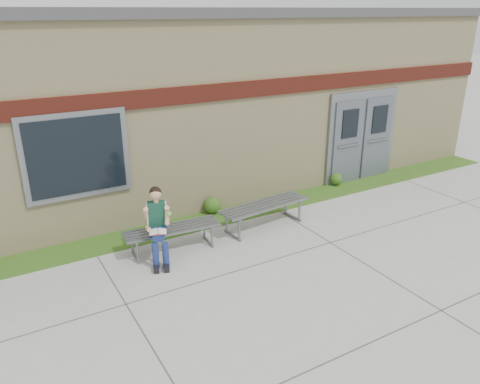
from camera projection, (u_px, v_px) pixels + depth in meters
ground at (305, 268)px, 8.07m from camera, size 80.00×80.00×0.00m
grass_strip at (232, 214)px, 10.16m from camera, size 16.00×0.80×0.02m
school_building at (167, 94)px, 12.13m from camera, size 16.20×6.22×4.20m
bench_left at (172, 233)px, 8.54m from camera, size 1.79×0.62×0.46m
bench_right at (264, 209)px, 9.47m from camera, size 1.98×0.73×0.50m
girl at (158, 224)px, 8.11m from camera, size 0.55×0.84×1.33m
shrub_mid at (212, 205)px, 10.14m from camera, size 0.37×0.37×0.37m
shrub_east at (336, 179)px, 11.78m from camera, size 0.32×0.32×0.32m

